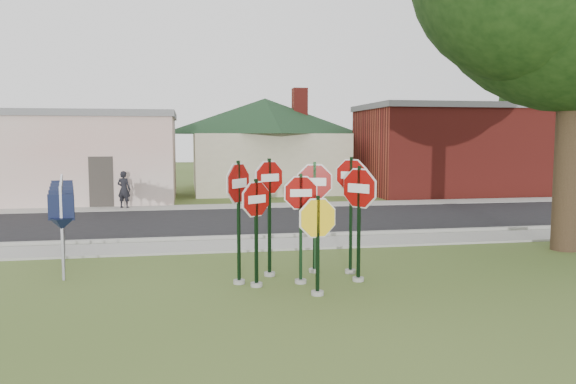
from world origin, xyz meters
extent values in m
plane|color=#405720|center=(0.00, 0.00, 0.00)|extent=(120.00, 120.00, 0.00)
cube|color=#999890|center=(0.00, 5.50, 0.03)|extent=(60.00, 1.60, 0.06)
cube|color=black|center=(0.00, 10.00, 0.02)|extent=(60.00, 7.00, 0.04)
cube|color=#999890|center=(0.00, 14.30, 0.03)|extent=(60.00, 1.60, 0.06)
cube|color=#999890|center=(0.00, 6.50, 0.07)|extent=(60.00, 0.20, 0.14)
cylinder|color=gray|center=(-0.13, 1.38, 0.04)|extent=(0.24, 0.24, 0.08)
cube|color=black|center=(-0.13, 1.38, 1.13)|extent=(0.06, 0.05, 2.27)
cylinder|color=white|center=(-0.13, 1.38, 1.88)|extent=(0.97, 0.05, 0.97)
cylinder|color=maroon|center=(-0.13, 1.38, 1.88)|extent=(0.89, 0.05, 0.89)
cube|color=white|center=(-0.13, 1.38, 1.88)|extent=(0.45, 0.03, 0.15)
cylinder|color=gray|center=(0.01, 0.46, 0.04)|extent=(0.24, 0.24, 0.08)
cube|color=black|center=(0.01, 0.46, 0.96)|extent=(0.07, 0.06, 1.91)
cylinder|color=white|center=(0.01, 0.46, 1.48)|extent=(1.04, 0.24, 1.06)
cylinder|color=yellow|center=(0.01, 0.46, 1.48)|extent=(0.96, 0.23, 0.98)
cylinder|color=gray|center=(-1.06, 1.28, 0.04)|extent=(0.24, 0.24, 0.08)
cube|color=black|center=(-1.06, 1.28, 1.09)|extent=(0.08, 0.08, 2.18)
cylinder|color=white|center=(-1.06, 1.28, 1.78)|extent=(0.82, 0.60, 1.00)
cylinder|color=maroon|center=(-1.06, 1.28, 1.78)|extent=(0.76, 0.56, 0.92)
cube|color=white|center=(-1.06, 1.28, 1.78)|extent=(0.38, 0.28, 0.16)
cylinder|color=gray|center=(1.09, 1.33, 0.04)|extent=(0.24, 0.24, 0.08)
cube|color=black|center=(1.09, 1.33, 1.21)|extent=(0.08, 0.08, 2.42)
cylinder|color=white|center=(1.09, 1.33, 1.95)|extent=(0.71, 0.94, 1.16)
cylinder|color=maroon|center=(1.09, 1.33, 1.95)|extent=(0.66, 0.87, 1.07)
cube|color=white|center=(1.09, 1.33, 1.95)|extent=(0.33, 0.43, 0.18)
cylinder|color=gray|center=(0.35, 2.25, 0.04)|extent=(0.24, 0.24, 0.08)
cube|color=black|center=(0.35, 2.25, 1.23)|extent=(0.07, 0.06, 2.47)
cylinder|color=white|center=(0.35, 2.25, 2.03)|extent=(1.09, 0.20, 1.10)
cylinder|color=maroon|center=(0.35, 2.25, 2.03)|extent=(1.01, 0.19, 1.02)
cube|color=white|center=(0.35, 2.25, 2.03)|extent=(0.50, 0.09, 0.18)
cylinder|color=gray|center=(-0.67, 2.10, 0.04)|extent=(0.24, 0.24, 0.08)
cube|color=black|center=(-0.67, 2.10, 1.28)|extent=(0.08, 0.07, 2.55)
cylinder|color=white|center=(-0.67, 2.10, 2.14)|extent=(0.90, 0.51, 1.02)
cylinder|color=maroon|center=(-0.67, 2.10, 2.14)|extent=(0.83, 0.48, 0.94)
cube|color=white|center=(-0.67, 2.10, 2.14)|extent=(0.41, 0.24, 0.16)
cylinder|color=gray|center=(1.13, 2.03, 0.04)|extent=(0.24, 0.24, 0.08)
cube|color=black|center=(1.13, 2.03, 1.29)|extent=(0.08, 0.07, 2.58)
cylinder|color=white|center=(1.13, 2.03, 2.18)|extent=(0.83, 0.55, 0.98)
cylinder|color=maroon|center=(1.13, 2.03, 2.18)|extent=(0.77, 0.52, 0.91)
cube|color=white|center=(1.13, 2.03, 2.18)|extent=(0.38, 0.26, 0.16)
cylinder|color=gray|center=(-1.39, 1.57, 0.04)|extent=(0.24, 0.24, 0.08)
cube|color=black|center=(-1.39, 1.57, 1.27)|extent=(0.08, 0.08, 2.53)
cylinder|color=white|center=(-1.39, 1.57, 2.08)|extent=(0.71, 0.93, 1.15)
cylinder|color=maroon|center=(-1.39, 1.57, 2.08)|extent=(0.66, 0.86, 1.07)
cube|color=white|center=(-1.39, 1.57, 2.08)|extent=(0.33, 0.43, 0.18)
cube|color=#59595E|center=(-5.00, 2.50, 1.00)|extent=(0.05, 0.05, 2.00)
cube|color=black|center=(-5.00, 2.50, 1.55)|extent=(0.55, 0.13, 0.55)
cone|color=black|center=(-5.00, 2.50, 1.20)|extent=(0.65, 0.65, 0.25)
cube|color=#59595E|center=(-5.20, 3.50, 1.00)|extent=(0.05, 0.05, 2.00)
cube|color=black|center=(-5.20, 3.50, 1.55)|extent=(0.55, 0.09, 0.55)
cone|color=black|center=(-5.20, 3.50, 1.20)|extent=(0.62, 0.62, 0.25)
cube|color=#59595E|center=(-5.40, 4.50, 1.00)|extent=(0.05, 0.05, 2.00)
cube|color=black|center=(-5.40, 4.50, 1.55)|extent=(0.55, 0.05, 0.55)
cone|color=black|center=(-5.40, 4.50, 1.20)|extent=(0.58, 0.58, 0.25)
cube|color=#59595E|center=(-5.60, 5.50, 1.00)|extent=(0.05, 0.05, 2.00)
cube|color=black|center=(-5.60, 5.50, 1.55)|extent=(0.55, 0.05, 0.55)
cone|color=black|center=(-5.60, 5.50, 1.20)|extent=(0.58, 0.58, 0.25)
cube|color=#59595E|center=(-5.80, 6.50, 1.00)|extent=(0.05, 0.05, 2.00)
cube|color=black|center=(-5.80, 6.50, 1.55)|extent=(0.55, 0.09, 0.55)
cone|color=black|center=(-5.80, 6.50, 1.20)|extent=(0.62, 0.62, 0.25)
cube|color=beige|center=(-9.00, 18.00, 2.00)|extent=(12.00, 6.00, 4.00)
cube|color=slate|center=(-9.00, 18.00, 4.05)|extent=(12.20, 6.20, 0.30)
cube|color=#332D28|center=(-6.00, 15.02, 1.10)|extent=(1.00, 0.10, 2.20)
cube|color=#B9B293|center=(2.00, 22.00, 1.60)|extent=(8.00, 8.00, 3.20)
pyramid|color=black|center=(2.00, 22.00, 5.20)|extent=(11.60, 11.60, 2.00)
cube|color=maroon|center=(4.00, 22.00, 5.00)|extent=(0.80, 0.80, 1.60)
cube|color=maroon|center=(12.00, 18.50, 2.25)|extent=(10.00, 6.00, 4.50)
cube|color=slate|center=(12.00, 18.50, 4.60)|extent=(10.20, 6.20, 0.30)
cube|color=white|center=(10.00, 15.55, 2.60)|extent=(2.00, 0.08, 0.90)
cylinder|color=black|center=(7.50, 3.50, 2.93)|extent=(0.70, 0.70, 5.85)
cylinder|color=black|center=(22.00, 26.00, 2.00)|extent=(0.50, 0.50, 4.00)
sphere|color=black|center=(22.00, 26.00, 5.60)|extent=(5.60, 5.60, 5.60)
imported|color=black|center=(-5.02, 14.48, 0.84)|extent=(0.66, 0.55, 1.55)
camera|label=1|loc=(-2.40, -9.74, 3.00)|focal=35.00mm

